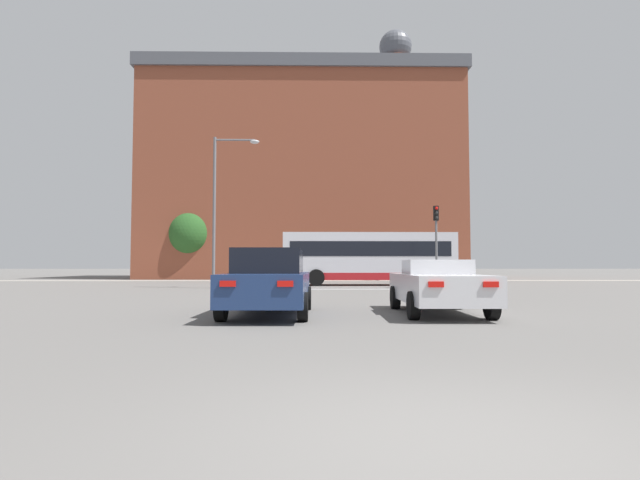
{
  "coord_description": "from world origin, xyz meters",
  "views": [
    {
      "loc": [
        -0.94,
        -3.43,
        1.21
      ],
      "look_at": [
        -0.43,
        29.86,
        2.93
      ],
      "focal_mm": 28.0,
      "sensor_mm": 36.0,
      "label": 1
    }
  ],
  "objects_px": {
    "car_roadster_right": "(438,286)",
    "traffic_light_far_right": "(392,248)",
    "pedestrian_waiting": "(377,269)",
    "street_lamp_junction": "(222,196)",
    "car_saloon_left": "(269,282)",
    "bus_crossing_lead": "(368,257)",
    "pedestrian_walking_east": "(434,269)",
    "traffic_light_near_right": "(436,233)"
  },
  "relations": [
    {
      "from": "bus_crossing_lead",
      "to": "traffic_light_near_right",
      "type": "relative_size",
      "value": 2.38
    },
    {
      "from": "traffic_light_far_right",
      "to": "bus_crossing_lead",
      "type": "bearing_deg",
      "value": -108.38
    },
    {
      "from": "car_roadster_right",
      "to": "pedestrian_walking_east",
      "type": "height_order",
      "value": "pedestrian_walking_east"
    },
    {
      "from": "car_roadster_right",
      "to": "street_lamp_junction",
      "type": "xyz_separation_m",
      "value": [
        -8.12,
        14.48,
        4.3
      ]
    },
    {
      "from": "car_roadster_right",
      "to": "traffic_light_far_right",
      "type": "xyz_separation_m",
      "value": [
        3.2,
        27.11,
        1.91
      ]
    },
    {
      "from": "traffic_light_far_right",
      "to": "pedestrian_waiting",
      "type": "relative_size",
      "value": 2.31
    },
    {
      "from": "car_roadster_right",
      "to": "pedestrian_waiting",
      "type": "distance_m",
      "value": 28.23
    },
    {
      "from": "street_lamp_junction",
      "to": "pedestrian_walking_east",
      "type": "relative_size",
      "value": 5.06
    },
    {
      "from": "car_roadster_right",
      "to": "bus_crossing_lead",
      "type": "distance_m",
      "value": 18.48
    },
    {
      "from": "car_saloon_left",
      "to": "traffic_light_far_right",
      "type": "xyz_separation_m",
      "value": [
        7.44,
        27.36,
        1.79
      ]
    },
    {
      "from": "traffic_light_far_right",
      "to": "street_lamp_junction",
      "type": "height_order",
      "value": "street_lamp_junction"
    },
    {
      "from": "car_saloon_left",
      "to": "bus_crossing_lead",
      "type": "height_order",
      "value": "bus_crossing_lead"
    },
    {
      "from": "car_roadster_right",
      "to": "pedestrian_waiting",
      "type": "relative_size",
      "value": 2.79
    },
    {
      "from": "traffic_light_near_right",
      "to": "street_lamp_junction",
      "type": "height_order",
      "value": "street_lamp_junction"
    },
    {
      "from": "traffic_light_near_right",
      "to": "pedestrian_walking_east",
      "type": "relative_size",
      "value": 2.72
    },
    {
      "from": "traffic_light_near_right",
      "to": "pedestrian_walking_east",
      "type": "bearing_deg",
      "value": 76.86
    },
    {
      "from": "car_saloon_left",
      "to": "pedestrian_waiting",
      "type": "relative_size",
      "value": 2.88
    },
    {
      "from": "pedestrian_waiting",
      "to": "car_saloon_left",
      "type": "bearing_deg",
      "value": -135.82
    },
    {
      "from": "bus_crossing_lead",
      "to": "pedestrian_waiting",
      "type": "xyz_separation_m",
      "value": [
        1.83,
        9.69,
        -0.76
      ]
    },
    {
      "from": "car_roadster_right",
      "to": "pedestrian_walking_east",
      "type": "distance_m",
      "value": 29.2
    },
    {
      "from": "pedestrian_waiting",
      "to": "pedestrian_walking_east",
      "type": "height_order",
      "value": "pedestrian_waiting"
    },
    {
      "from": "pedestrian_waiting",
      "to": "traffic_light_near_right",
      "type": "bearing_deg",
      "value": -117.75
    },
    {
      "from": "car_saloon_left",
      "to": "pedestrian_waiting",
      "type": "bearing_deg",
      "value": 78.46
    },
    {
      "from": "bus_crossing_lead",
      "to": "traffic_light_near_right",
      "type": "distance_m",
      "value": 5.59
    },
    {
      "from": "car_saloon_left",
      "to": "pedestrian_waiting",
      "type": "xyz_separation_m",
      "value": [
        6.39,
        28.4,
        0.16
      ]
    },
    {
      "from": "bus_crossing_lead",
      "to": "pedestrian_waiting",
      "type": "height_order",
      "value": "bus_crossing_lead"
    },
    {
      "from": "traffic_light_near_right",
      "to": "street_lamp_junction",
      "type": "distance_m",
      "value": 11.8
    },
    {
      "from": "traffic_light_far_right",
      "to": "pedestrian_walking_east",
      "type": "xyz_separation_m",
      "value": [
        3.64,
        1.28,
        -1.66
      ]
    },
    {
      "from": "bus_crossing_lead",
      "to": "traffic_light_far_right",
      "type": "height_order",
      "value": "traffic_light_far_right"
    },
    {
      "from": "bus_crossing_lead",
      "to": "street_lamp_junction",
      "type": "relative_size",
      "value": 1.28
    },
    {
      "from": "pedestrian_waiting",
      "to": "pedestrian_walking_east",
      "type": "bearing_deg",
      "value": -30.23
    },
    {
      "from": "car_saloon_left",
      "to": "traffic_light_far_right",
      "type": "relative_size",
      "value": 1.25
    },
    {
      "from": "street_lamp_junction",
      "to": "pedestrian_waiting",
      "type": "bearing_deg",
      "value": 53.06
    },
    {
      "from": "car_roadster_right",
      "to": "traffic_light_far_right",
      "type": "bearing_deg",
      "value": 84.49
    },
    {
      "from": "car_roadster_right",
      "to": "traffic_light_near_right",
      "type": "xyz_separation_m",
      "value": [
        3.48,
        14.01,
        2.27
      ]
    },
    {
      "from": "car_saloon_left",
      "to": "bus_crossing_lead",
      "type": "bearing_deg",
      "value": 77.44
    },
    {
      "from": "pedestrian_waiting",
      "to": "street_lamp_junction",
      "type": "bearing_deg",
      "value": -160.08
    },
    {
      "from": "bus_crossing_lead",
      "to": "pedestrian_walking_east",
      "type": "distance_m",
      "value": 11.91
    },
    {
      "from": "car_roadster_right",
      "to": "bus_crossing_lead",
      "type": "bearing_deg",
      "value": 90.22
    },
    {
      "from": "traffic_light_far_right",
      "to": "pedestrian_waiting",
      "type": "bearing_deg",
      "value": 135.17
    },
    {
      "from": "pedestrian_waiting",
      "to": "pedestrian_walking_east",
      "type": "xyz_separation_m",
      "value": [
        4.69,
        0.24,
        -0.02
      ]
    },
    {
      "from": "bus_crossing_lead",
      "to": "pedestrian_waiting",
      "type": "distance_m",
      "value": 9.9
    }
  ]
}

